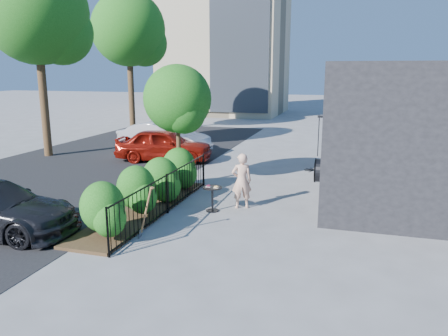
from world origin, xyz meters
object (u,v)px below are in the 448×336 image
(car_silver, at_px, (164,138))
(car_red, at_px, (164,145))
(cafe_table, at_px, (212,195))
(street_tree_near, at_px, (37,19))
(street_tree_far, at_px, (129,34))
(shovel, at_px, (145,215))
(woman, at_px, (242,181))
(patio_tree, at_px, (179,103))

(car_silver, bearing_deg, car_red, -147.77)
(cafe_table, bearing_deg, street_tree_near, 150.35)
(street_tree_far, bearing_deg, shovel, -61.15)
(street_tree_near, bearing_deg, car_silver, 24.02)
(woman, height_order, car_silver, woman)
(woman, height_order, car_red, woman)
(cafe_table, distance_m, car_red, 7.17)
(patio_tree, height_order, street_tree_far, street_tree_far)
(woman, distance_m, car_red, 7.19)
(patio_tree, relative_size, street_tree_near, 0.48)
(patio_tree, distance_m, cafe_table, 3.70)
(street_tree_near, height_order, street_tree_far, same)
(cafe_table, distance_m, shovel, 2.49)
(shovel, bearing_deg, cafe_table, 69.61)
(street_tree_near, distance_m, street_tree_far, 8.00)
(street_tree_far, relative_size, shovel, 6.50)
(patio_tree, bearing_deg, cafe_table, -50.41)
(car_silver, bearing_deg, street_tree_near, 122.07)
(street_tree_near, height_order, woman, street_tree_near)
(street_tree_near, distance_m, shovel, 12.82)
(woman, bearing_deg, patio_tree, -57.22)
(street_tree_far, height_order, cafe_table, street_tree_far)
(patio_tree, relative_size, cafe_table, 5.41)
(patio_tree, xyz_separation_m, woman, (2.54, -1.71, -1.98))
(patio_tree, height_order, shovel, patio_tree)
(car_silver, bearing_deg, patio_tree, -142.70)
(woman, bearing_deg, cafe_table, 13.85)
(car_red, xyz_separation_m, car_silver, (-0.74, 1.65, 0.03))
(street_tree_near, relative_size, shovel, 6.50)
(patio_tree, bearing_deg, street_tree_far, 124.51)
(street_tree_near, distance_m, car_silver, 7.33)
(shovel, xyz_separation_m, car_silver, (-3.95, 9.87, 0.16))
(shovel, bearing_deg, patio_tree, 102.16)
(cafe_table, bearing_deg, shovel, -110.39)
(cafe_table, bearing_deg, street_tree_far, 125.40)
(patio_tree, relative_size, street_tree_far, 0.48)
(cafe_table, distance_m, woman, 0.92)
(woman, bearing_deg, car_silver, -75.06)
(street_tree_near, bearing_deg, street_tree_far, 90.00)
(patio_tree, xyz_separation_m, car_silver, (-2.97, 5.31, -2.04))
(car_silver, bearing_deg, street_tree_far, 46.80)
(cafe_table, bearing_deg, patio_tree, 129.59)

